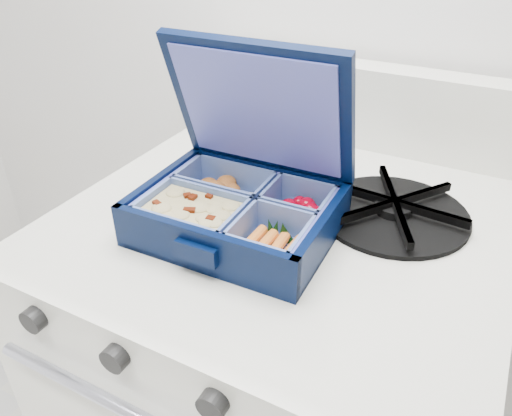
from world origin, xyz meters
The scene contains 5 objects.
stove centered at (-0.69, 1.70, 0.42)m, with size 0.56×0.56×0.84m, color white, non-canonical shape.
bento_box centered at (-0.73, 1.62, 0.87)m, with size 0.23×0.18×0.05m, color black, non-canonical shape.
burner_grate centered at (-0.57, 1.75, 0.85)m, with size 0.19×0.19×0.03m, color black.
burner_grate_rear centered at (-0.81, 1.83, 0.85)m, with size 0.17×0.17×0.02m, color black.
fork centered at (-0.72, 1.73, 0.84)m, with size 0.02×0.17×0.01m, color #B4B6CC, non-canonical shape.
Camera 1 is at (-0.47, 1.18, 1.19)m, focal length 35.00 mm.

